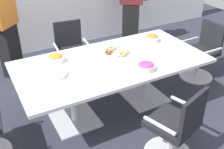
# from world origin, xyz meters

# --- Properties ---
(ground_plane) EXTENTS (10.00, 10.00, 0.01)m
(ground_plane) POSITION_xyz_m (0.00, 0.00, -0.01)
(ground_plane) COLOR #2D303D
(conference_table) EXTENTS (2.40, 1.20, 0.75)m
(conference_table) POSITION_xyz_m (0.00, 0.00, 0.63)
(conference_table) COLOR silver
(conference_table) RESTS_ON ground
(office_chair_0) EXTENTS (0.55, 0.55, 0.91)m
(office_chair_0) POSITION_xyz_m (1.70, 0.09, 0.41)
(office_chair_0) COLOR silver
(office_chair_0) RESTS_ON ground
(office_chair_1) EXTENTS (0.59, 0.59, 0.91)m
(office_chair_1) POSITION_xyz_m (-0.14, 1.10, 0.41)
(office_chair_1) COLOR silver
(office_chair_1) RESTS_ON ground
(office_chair_3) EXTENTS (0.68, 0.68, 0.91)m
(office_chair_3) POSITION_xyz_m (0.16, -1.10, 0.41)
(office_chair_3) COLOR silver
(office_chair_3) RESTS_ON ground
(person_standing_0) EXTENTS (0.49, 0.49, 1.79)m
(person_standing_0) POSITION_xyz_m (-0.99, 1.65, 0.94)
(person_standing_0) COLOR black
(person_standing_0) RESTS_ON ground
(snack_bowl_candy_mix) EXTENTS (0.22, 0.22, 0.10)m
(snack_bowl_candy_mix) POSITION_xyz_m (0.24, -0.40, 0.80)
(snack_bowl_candy_mix) COLOR beige
(snack_bowl_candy_mix) RESTS_ON conference_table
(snack_bowl_pretzels) EXTENTS (0.19, 0.19, 0.11)m
(snack_bowl_pretzels) POSITION_xyz_m (0.80, 0.26, 0.80)
(snack_bowl_pretzels) COLOR white
(snack_bowl_pretzels) RESTS_ON conference_table
(snack_bowl_chips_orange) EXTENTS (0.20, 0.20, 0.11)m
(snack_bowl_chips_orange) POSITION_xyz_m (-0.63, 0.31, 0.80)
(snack_bowl_chips_orange) COLOR white
(snack_bowl_chips_orange) RESTS_ON conference_table
(donut_platter) EXTENTS (0.33, 0.33, 0.04)m
(donut_platter) POSITION_xyz_m (0.16, 0.16, 0.77)
(donut_platter) COLOR white
(donut_platter) RESTS_ON conference_table
(plate_stack) EXTENTS (0.23, 0.23, 0.04)m
(plate_stack) POSITION_xyz_m (-0.74, -0.03, 0.77)
(plate_stack) COLOR white
(plate_stack) RESTS_ON conference_table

